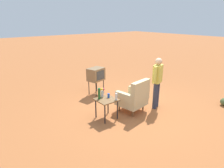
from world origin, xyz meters
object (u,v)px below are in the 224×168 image
bottle_short_clear (116,97)px  soda_can_blue (109,96)px  armchair (134,97)px  flower_vase (102,92)px  side_table (106,102)px  person_standing (157,80)px  tv_on_stand (96,75)px  bottle_wine_green (99,94)px

bottle_short_clear → soda_can_blue: 0.28m
armchair → soda_can_blue: size_ratio=8.69×
bottle_short_clear → flower_vase: size_ratio=0.75×
flower_vase → armchair: bearing=154.3°
side_table → flower_vase: bearing=-94.1°
person_standing → flower_vase: 1.82m
bottle_short_clear → flower_vase: (0.17, -0.45, 0.05)m
tv_on_stand → armchair: bearing=91.7°
armchair → bottle_wine_green: 1.15m
person_standing → bottle_wine_green: (1.86, -0.54, -0.18)m
side_table → bottle_short_clear: size_ratio=3.01×
bottle_short_clear → flower_vase: bearing=-69.4°
flower_vase → person_standing: bearing=159.7°
armchair → tv_on_stand: bearing=-88.3°
person_standing → soda_can_blue: (1.59, -0.45, -0.28)m
armchair → flower_vase: armchair is taller
side_table → tv_on_stand: size_ratio=0.58×
tv_on_stand → bottle_short_clear: (0.67, 2.01, -0.08)m
flower_vase → tv_on_stand: bearing=-118.1°
bottle_wine_green → flower_vase: bearing=-152.5°
armchair → flower_vase: bearing=-25.7°
person_standing → armchair: bearing=-13.9°
soda_can_blue → bottle_short_clear: bearing=103.3°
armchair → side_table: size_ratio=1.76×
armchair → person_standing: person_standing is taller
armchair → soda_can_blue: 0.85m
tv_on_stand → bottle_short_clear: size_ratio=5.15×
bottle_short_clear → flower_vase: 0.48m
tv_on_stand → bottle_short_clear: bearing=71.6°
soda_can_blue → bottle_wine_green: size_ratio=0.38×
bottle_wine_green → person_standing: bearing=163.8°
bottle_short_clear → soda_can_blue: size_ratio=1.64×
bottle_short_clear → soda_can_blue: bearing=-76.7°
soda_can_blue → side_table: bearing=25.0°
person_standing → soda_can_blue: bearing=-15.9°
side_table → tv_on_stand: (-0.85, -1.79, 0.27)m
tv_on_stand → bottle_short_clear: tv_on_stand is taller
bottle_short_clear → bottle_wine_green: bottle_wine_green is taller
soda_can_blue → person_standing: bearing=164.1°
person_standing → bottle_short_clear: (1.53, -0.18, -0.24)m
armchair → tv_on_stand: armchair is taller
side_table → bottle_short_clear: bearing=130.3°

